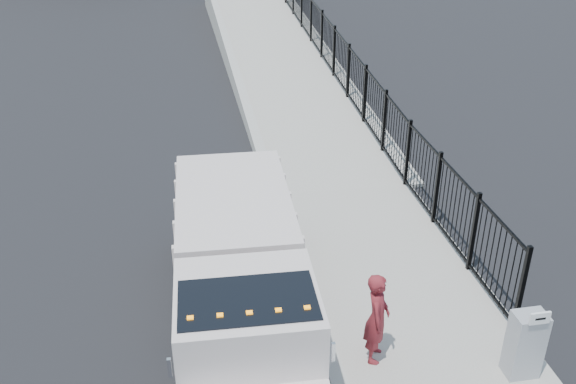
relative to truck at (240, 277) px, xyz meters
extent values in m
plane|color=black|center=(1.45, 1.09, -1.33)|extent=(120.00, 120.00, 0.00)
cube|color=#9E998E|center=(3.38, -0.91, -1.27)|extent=(3.55, 12.00, 0.12)
cube|color=#ADAAA3|center=(1.45, -0.91, -1.25)|extent=(0.30, 12.00, 0.16)
cube|color=#9E998E|center=(3.58, 17.09, -1.33)|extent=(3.95, 24.06, 3.19)
cube|color=black|center=(5.00, 13.09, -0.43)|extent=(0.10, 28.00, 1.80)
cube|color=black|center=(0.02, 0.35, -0.83)|extent=(1.18, 6.23, 0.20)
cube|color=silver|center=(-0.08, -1.75, 0.08)|extent=(2.23, 2.10, 1.82)
cube|color=black|center=(-0.09, -1.97, 0.63)|extent=(2.05, 1.27, 0.77)
cube|color=silver|center=(0.07, 1.53, 0.08)|extent=(2.35, 3.92, 1.55)
cube|color=silver|center=(-1.25, -2.61, 0.49)|extent=(0.06, 0.06, 0.32)
cube|color=silver|center=(1.02, -2.71, 0.49)|extent=(0.06, 0.06, 0.32)
cube|color=orange|center=(-0.92, -2.26, 1.01)|extent=(0.09, 0.08, 0.05)
cube|color=orange|center=(-0.51, -2.27, 1.01)|extent=(0.09, 0.08, 0.05)
cube|color=orange|center=(-0.10, -2.29, 1.01)|extent=(0.09, 0.08, 0.05)
cube|color=orange|center=(0.31, -2.31, 1.01)|extent=(0.09, 0.08, 0.05)
cube|color=orange|center=(0.72, -2.33, 1.01)|extent=(0.09, 0.08, 0.05)
cylinder|color=black|center=(-0.86, 2.12, -0.88)|extent=(0.33, 0.92, 0.91)
cylinder|color=black|center=(1.05, 2.04, -0.88)|extent=(0.33, 0.92, 0.91)
cylinder|color=black|center=(-0.82, 3.12, -0.88)|extent=(0.33, 0.92, 0.91)
cylinder|color=black|center=(1.09, 3.04, -0.88)|extent=(0.33, 0.92, 0.91)
imported|color=maroon|center=(2.21, -1.14, -0.34)|extent=(0.62, 0.74, 1.74)
cube|color=gray|center=(4.55, -1.97, -0.59)|extent=(0.55, 0.40, 1.25)
cube|color=white|center=(4.55, -2.19, 0.15)|extent=(0.35, 0.04, 0.22)
camera|label=1|loc=(-0.85, -9.36, 6.74)|focal=40.00mm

